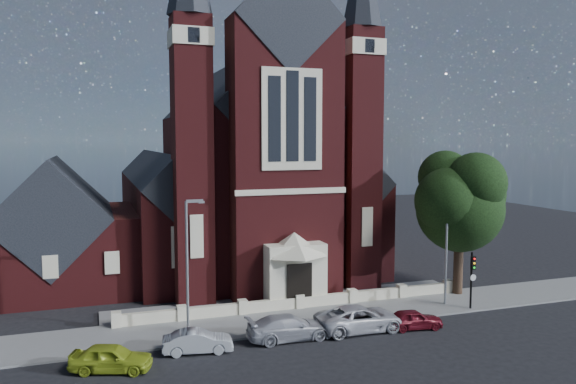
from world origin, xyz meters
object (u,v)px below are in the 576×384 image
Objects in this scene: street_lamp_right at (448,241)px; car_white_suv at (360,318)px; traffic_signal at (472,273)px; parish_hall at (55,237)px; car_lime_van at (111,358)px; car_dark_red at (413,319)px; street_tree at (464,203)px; church at (239,176)px; car_silver_a at (198,341)px; car_silver_b at (289,327)px; street_lamp_left at (188,259)px.

car_white_suv is (-8.08, -2.79, -3.83)m from street_lamp_right.
traffic_signal is at bearing -81.44° from car_white_suv.
parish_hall is at bearing 150.02° from traffic_signal.
car_lime_van is 1.14× the size of car_dark_red.
street_tree is 2.64× the size of car_lime_van.
church is 9.19× the size of car_silver_a.
street_tree is 26.51m from car_lime_van.
car_silver_a is (-7.97, -21.99, -7.56)m from church.
street_tree reaches higher than car_silver_b.
car_dark_red is at bearing -83.89° from car_silver_a.
street_lamp_left is at bearing 180.00° from street_lamp_right.
car_silver_a is at bearing -175.56° from traffic_signal.
car_dark_red is (17.74, 0.52, -0.08)m from car_lime_van.
traffic_signal reaches higher than car_dark_red.
street_lamp_left is (-7.91, -18.94, -3.59)m from church.
car_silver_a is (4.54, 1.04, -0.07)m from car_lime_van.
traffic_signal is 19.13m from car_silver_a.
traffic_signal is (27.00, -15.57, -1.43)m from parish_hall.
parish_hall is 1.14× the size of street_tree.
car_silver_b is (-13.59, -1.20, -1.86)m from traffic_signal.
church reaches higher than street_lamp_left.
street_lamp_left is at bearing -59.98° from parish_hall.
street_tree is 11.06m from car_dark_red.
street_lamp_left is at bearing -175.24° from street_tree.
car_dark_red is (-5.76, -1.99, -1.97)m from traffic_signal.
car_lime_van is 14.57m from car_white_suv.
street_lamp_right is at bearing -61.96° from church.
car_silver_b is 0.90× the size of car_white_suv.
street_tree is 3.84m from street_lamp_right.
parish_hall is 18.72m from car_lime_van.
street_lamp_left is at bearing -29.23° from car_lime_van.
street_lamp_left is (-20.51, -1.71, -2.36)m from street_tree.
church is at bearing 118.04° from street_lamp_right.
car_lime_van is (-23.51, -2.51, -1.89)m from traffic_signal.
car_lime_van is at bearing 111.20° from car_silver_a.
car_dark_red is at bearing -95.15° from car_silver_b.
car_silver_b reaches higher than car_silver_a.
car_dark_red is at bearing -15.16° from street_lamp_left.
church is at bearing -11.58° from car_silver_a.
street_tree is 2.82× the size of car_silver_a.
parish_hall is at bearing 30.08° from car_lime_van.
street_tree is 17.01m from car_silver_b.
parish_hall is at bearing 47.85° from car_white_suv.
car_lime_van is 0.81× the size of car_silver_b.
car_lime_van is at bearing -173.91° from traffic_signal.
street_lamp_left is 2.27× the size of car_dark_red.
car_silver_b is at bearing -163.57° from street_tree.
car_lime_van is at bearing -79.07° from parish_hall.
car_silver_b is 1.40× the size of car_dark_red.
street_tree is at bearing 4.76° from street_lamp_left.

